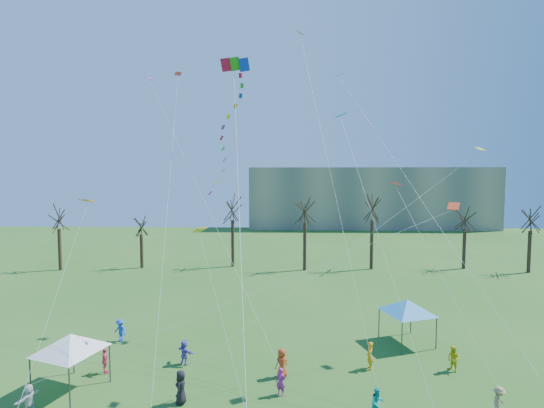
{
  "coord_description": "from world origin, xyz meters",
  "views": [
    {
      "loc": [
        0.31,
        -14.93,
        12.34
      ],
      "look_at": [
        -0.31,
        5.0,
        11.0
      ],
      "focal_mm": 25.0,
      "sensor_mm": 36.0,
      "label": 1
    }
  ],
  "objects_px": {
    "big_box_kite": "(232,136)",
    "canopy_tent_white": "(71,342)",
    "canopy_tent_blue": "(407,306)",
    "distant_building": "(369,198)"
  },
  "relations": [
    {
      "from": "distant_building",
      "to": "canopy_tent_blue",
      "type": "xyz_separation_m",
      "value": [
        -12.47,
        -68.98,
        -4.67
      ]
    },
    {
      "from": "canopy_tent_white",
      "to": "canopy_tent_blue",
      "type": "distance_m",
      "value": 22.69
    },
    {
      "from": "canopy_tent_white",
      "to": "big_box_kite",
      "type": "bearing_deg",
      "value": 21.01
    },
    {
      "from": "big_box_kite",
      "to": "canopy_tent_blue",
      "type": "bearing_deg",
      "value": 15.45
    },
    {
      "from": "big_box_kite",
      "to": "canopy_tent_white",
      "type": "bearing_deg",
      "value": -158.99
    },
    {
      "from": "canopy_tent_white",
      "to": "canopy_tent_blue",
      "type": "relative_size",
      "value": 1.0
    },
    {
      "from": "big_box_kite",
      "to": "canopy_tent_white",
      "type": "xyz_separation_m",
      "value": [
        -9.02,
        -3.47,
        -12.26
      ]
    },
    {
      "from": "distant_building",
      "to": "big_box_kite",
      "type": "bearing_deg",
      "value": -109.07
    },
    {
      "from": "big_box_kite",
      "to": "canopy_tent_white",
      "type": "relative_size",
      "value": 5.06
    },
    {
      "from": "big_box_kite",
      "to": "canopy_tent_blue",
      "type": "distance_m",
      "value": 17.91
    }
  ]
}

